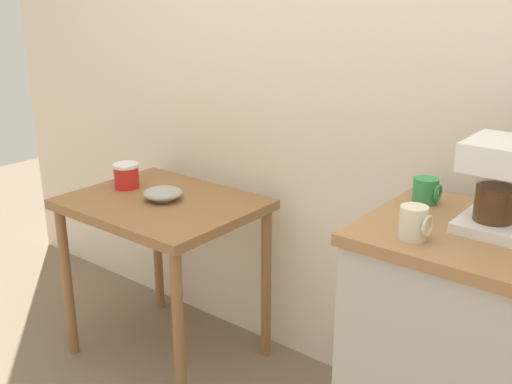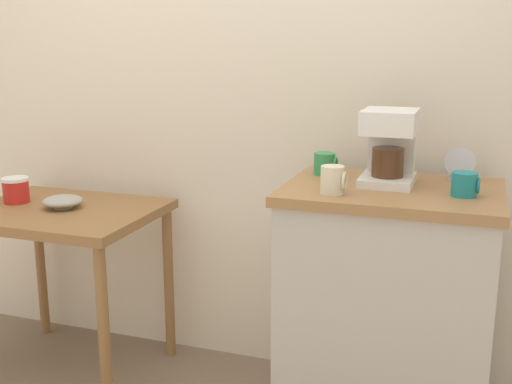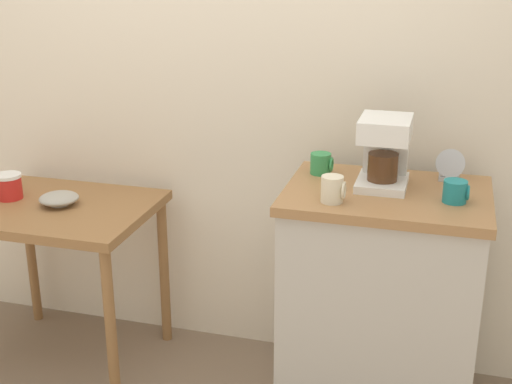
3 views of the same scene
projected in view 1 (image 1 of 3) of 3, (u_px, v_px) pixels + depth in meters
name	position (u px, v px, depth m)	size (l,w,h in m)	color
back_wall	(368.00, 40.00, 2.24)	(4.40, 0.10, 2.80)	beige
wooden_table	(163.00, 222.00, 2.59)	(0.77, 0.61, 0.74)	olive
kitchen_counter	(477.00, 376.00, 1.85)	(0.73, 0.55, 0.93)	#BCB7AD
bowl_stoneware	(163.00, 193.00, 2.54)	(0.16, 0.16, 0.05)	#9E998C
canister_enamel	(126.00, 176.00, 2.69)	(0.11, 0.11, 0.11)	red
coffee_maker	(501.00, 180.00, 1.72)	(0.18, 0.22, 0.26)	white
mug_tall_green	(426.00, 191.00, 1.95)	(0.09, 0.08, 0.08)	#338C4C
mug_small_cream	(414.00, 223.00, 1.67)	(0.08, 0.08, 0.09)	beige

